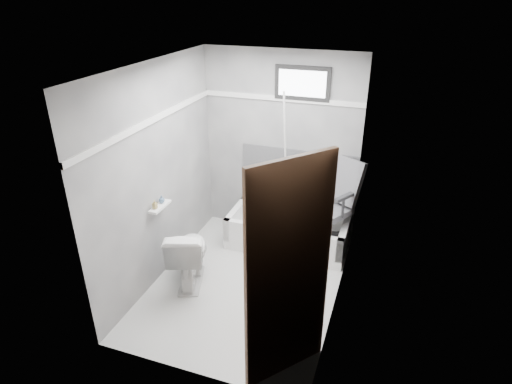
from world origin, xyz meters
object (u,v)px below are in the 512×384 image
at_px(office_chair, 325,204).
at_px(soap_bottle_b, 162,199).
at_px(toilet, 189,254).
at_px(soap_bottle_a, 155,204).
at_px(door, 311,307).
at_px(bathtub, 288,231).

distance_m(office_chair, soap_bottle_b, 1.93).
height_order(office_chair, toilet, office_chair).
bearing_deg(toilet, soap_bottle_a, -6.63).
xyz_separation_m(toilet, soap_bottle_b, (-0.32, 0.07, 0.60)).
bearing_deg(office_chair, door, -51.84).
relative_size(soap_bottle_a, soap_bottle_b, 1.13).
bearing_deg(bathtub, toilet, -128.37).
bearing_deg(door, soap_bottle_b, 147.80).
xyz_separation_m(toilet, door, (1.60, -1.14, 0.64)).
bearing_deg(soap_bottle_b, toilet, -12.79).
height_order(toilet, soap_bottle_b, soap_bottle_b).
height_order(bathtub, soap_bottle_a, soap_bottle_a).
xyz_separation_m(bathtub, toilet, (-0.85, -1.07, 0.15)).
xyz_separation_m(bathtub, door, (0.75, -2.21, 0.79)).
bearing_deg(soap_bottle_a, office_chair, 36.24).
bearing_deg(soap_bottle_a, bathtub, 44.28).
bearing_deg(toilet, soap_bottle_b, -31.30).
bearing_deg(door, bathtub, 108.75).
distance_m(toilet, soap_bottle_b, 0.69).
relative_size(door, soap_bottle_a, 21.01).
distance_m(bathtub, soap_bottle_b, 1.71).
distance_m(bathtub, soap_bottle_a, 1.80).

